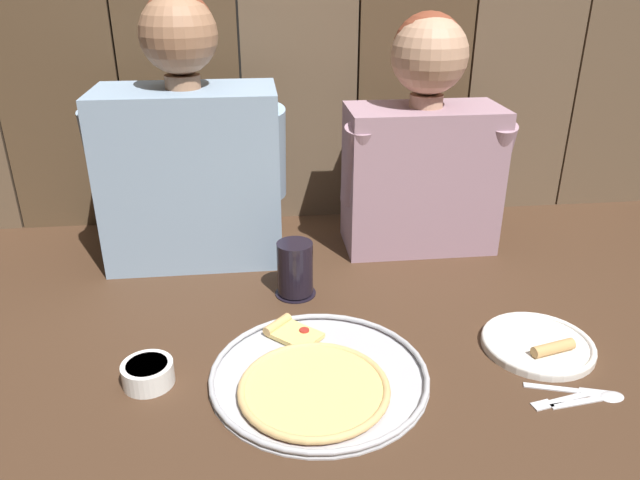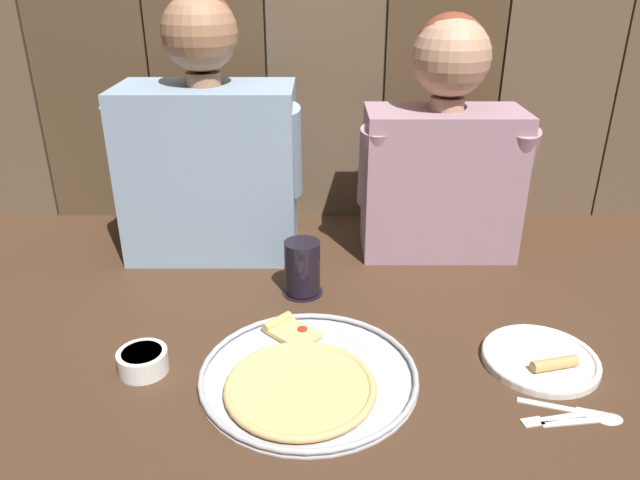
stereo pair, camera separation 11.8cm
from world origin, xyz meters
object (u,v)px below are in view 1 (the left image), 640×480
at_px(dinner_plate, 538,344).
at_px(pizza_tray, 317,379).
at_px(dipping_bowl, 148,372).
at_px(diner_left, 189,151).
at_px(diner_right, 423,145).
at_px(drinking_glass, 295,269).

bearing_deg(dinner_plate, pizza_tray, -172.49).
distance_m(dipping_bowl, diner_left, 0.57).
bearing_deg(dipping_bowl, diner_left, 84.11).
bearing_deg(dipping_bowl, diner_right, 39.58).
height_order(dinner_plate, diner_right, diner_right).
bearing_deg(diner_left, diner_right, 0.03).
xyz_separation_m(drinking_glass, diner_right, (0.34, 0.23, 0.21)).
relative_size(pizza_tray, dipping_bowl, 4.33).
distance_m(drinking_glass, diner_right, 0.46).
xyz_separation_m(dipping_bowl, diner_right, (0.62, 0.51, 0.25)).
distance_m(pizza_tray, drinking_glass, 0.32).
bearing_deg(pizza_tray, dipping_bowl, 173.27).
height_order(dinner_plate, diner_left, diner_left).
bearing_deg(pizza_tray, dinner_plate, 7.51).
height_order(pizza_tray, dipping_bowl, dipping_bowl).
bearing_deg(diner_left, drinking_glass, -44.64).
distance_m(drinking_glass, diner_left, 0.39).
relative_size(pizza_tray, diner_right, 0.68).
bearing_deg(dinner_plate, diner_left, 144.23).
xyz_separation_m(pizza_tray, dipping_bowl, (-0.30, 0.03, 0.01)).
relative_size(pizza_tray, diner_left, 0.63).
xyz_separation_m(diner_left, diner_right, (0.57, 0.00, -0.00)).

